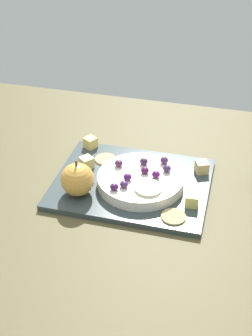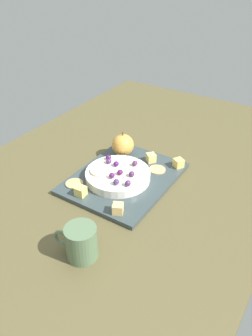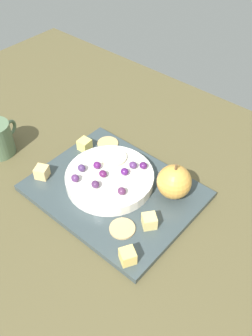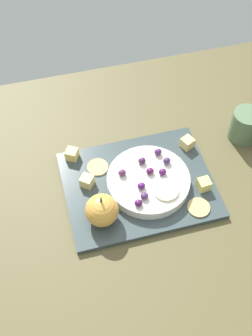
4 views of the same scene
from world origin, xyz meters
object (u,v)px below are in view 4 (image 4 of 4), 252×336
Objects in this scene: cup at (245,126)px; cheese_cube_2 at (204,184)px; apple_slice_0 at (166,190)px; grape_3 at (150,171)px; grape_7 at (163,172)px; cheese_cube_3 at (72,154)px; grape_4 at (144,196)px; grape_5 at (122,173)px; serving_dish at (148,181)px; cheese_cube_1 at (87,181)px; grape_8 at (167,161)px; grape_6 at (158,152)px; platter at (138,185)px; cracker_0 at (199,207)px; grape_1 at (142,161)px; cracker_1 at (98,167)px; apple_whole at (102,210)px; grape_0 at (138,203)px; cheese_cube_0 at (187,143)px; grape_2 at (141,186)px.

cheese_cube_2 is at bearing -140.50° from cup.
grape_3 is at bearing 109.88° from apple_slice_0.
grape_7 is 0.31× the size of apple_slice_0.
cheese_cube_3 is 1.49× the size of grape_3.
grape_5 is at bearing 113.39° from grape_4.
cheese_cube_1 is at bearing 165.63° from serving_dish.
grape_8 is at bearing 70.86° from apple_slice_0.
grape_6 reaches higher than grape_5.
grape_3 reaches higher than apple_slice_0.
serving_dish is at bearing 160.53° from cheese_cube_2.
grape_7 reaches higher than grape_3.
cheese_cube_2 is 1.49× the size of grape_7.
cracker_0 is at bearing -41.62° from platter.
grape_8 is at bearing 21.28° from grape_3.
cracker_1 is at bearing 162.92° from grape_1.
cracker_1 is at bearing 143.52° from serving_dish.
apple_whole is 16.04cm from grape_1.
serving_dish is 7.11× the size of cheese_cube_3.
grape_4 and grape_5 have the same top height.
grape_0 is at bearing -142.02° from grape_4.
grape_8 reaches higher than cheese_cube_0.
apple_slice_0 is (18.12, -16.40, 1.38)cm from cheese_cube_3.
apple_whole is at bearing -149.81° from grape_3.
cheese_cube_0 is at bearing -178.50° from cup.
cracker_0 and cracker_1 have the same top height.
grape_4 is at bearing -66.61° from grape_5.
platter is at bearing 73.36° from grape_0.
grape_4 is at bearing -138.33° from cheese_cube_0.
grape_3 is (0.68, 1.23, 1.94)cm from serving_dish.
cheese_cube_0 is 1.49× the size of grape_3.
grape_1 is (3.88, 10.73, 0.06)cm from grape_0.
serving_dish is 7.75cm from grape_0.
platter is 6.68cm from grape_7.
cheese_cube_0 is 17.71cm from cracker_0.
apple_whole is at bearing -171.94° from grape_4.
grape_8 reaches higher than apple_slice_0.
cheese_cube_1 reaches higher than cracker_1.
cheese_cube_1 is (-13.53, 3.47, 0.12)cm from serving_dish.
apple_whole is 4.02× the size of grape_4.
cup is (29.94, 13.57, -0.39)cm from grape_4.
apple_slice_0 is at bearing -25.69° from cheese_cube_1.
grape_5 is 10.81cm from grape_8.
cheese_cube_3 is 0.46× the size of apple_slice_0.
apple_slice_0 is at bearing 15.42° from grape_0.
platter is 19.07× the size of grape_7.
cheese_cube_0 is 22.63cm from cracker_1.
apple_whole is 10.65cm from grape_2.
cheese_cube_1 is at bearing 172.13° from grape_5.
cracker_0 is (-2.90, -4.83, -1.13)cm from cheese_cube_2.
cheese_cube_2 is 31.77cm from cheese_cube_3.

